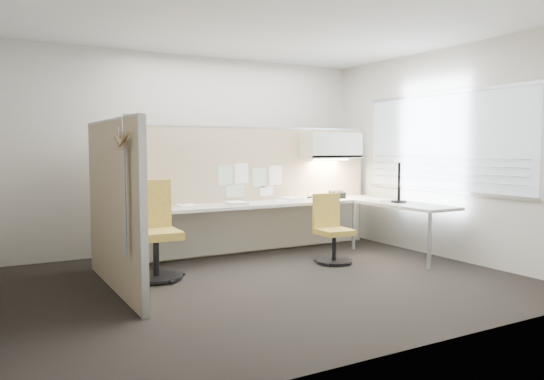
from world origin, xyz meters
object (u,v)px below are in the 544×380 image
desk (284,212)px  chair_right (331,231)px  chair_left (154,234)px  monitor (399,180)px  phone (337,195)px

desk → chair_right: bearing=-65.6°
desk → chair_left: chair_left is taller
chair_left → monitor: (3.30, -0.39, 0.53)m
desk → chair_left: (-1.93, -0.37, -0.09)m
chair_left → chair_right: 2.26m
monitor → chair_left: bearing=127.1°
chair_right → phone: chair_right is taller
desk → phone: size_ratio=16.10×
chair_left → phone: 3.00m
desk → chair_right: 0.77m
chair_right → desk: bearing=117.9°
chair_left → monitor: size_ratio=2.03×
desk → monitor: 1.63m
monitor → desk: bearing=104.7°
phone → desk: bearing=-157.3°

